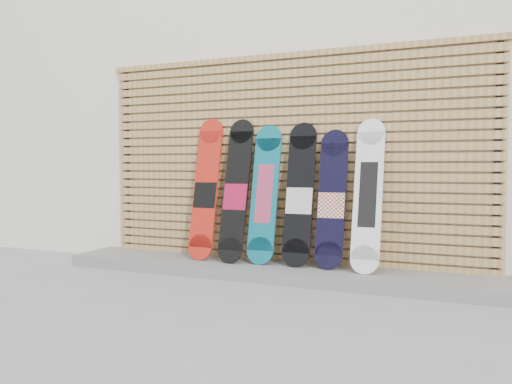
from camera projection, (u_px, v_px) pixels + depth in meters
ground at (265, 294)px, 4.35m from camera, size 80.00×80.00×0.00m
building at (383, 119)px, 7.31m from camera, size 12.00×5.00×3.60m
concrete_step at (275, 271)px, 5.03m from camera, size 4.60×0.70×0.12m
slat_wall at (285, 158)px, 5.24m from camera, size 4.26×0.08×2.29m
snowboard_0 at (206, 189)px, 5.39m from camera, size 0.28×0.35×1.52m
snowboard_1 at (236, 191)px, 5.23m from camera, size 0.27×0.39×1.50m
snowboard_2 at (265, 194)px, 5.14m from camera, size 0.29×0.34×1.43m
snowboard_3 at (300, 195)px, 5.01m from camera, size 0.29×0.32×1.45m
snowboard_4 at (332, 199)px, 4.89m from camera, size 0.28×0.32×1.37m
snowboard_5 at (368, 195)px, 4.72m from camera, size 0.27×0.38×1.46m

